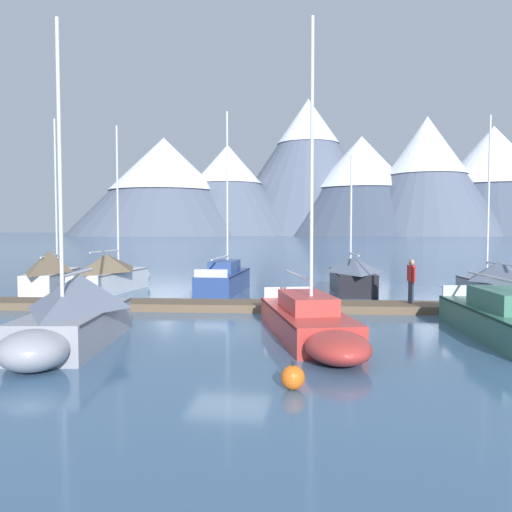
% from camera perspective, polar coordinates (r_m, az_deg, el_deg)
% --- Properties ---
extents(ground_plane, '(700.00, 700.00, 0.00)m').
position_cam_1_polar(ground_plane, '(16.75, -2.95, -7.93)').
color(ground_plane, '#426689').
extents(mountain_west_summit, '(86.32, 86.32, 43.62)m').
position_cam_1_polar(mountain_west_summit, '(241.20, -9.94, 7.77)').
color(mountain_west_summit, slate).
rests_on(mountain_west_summit, ground).
extents(mountain_central_massif, '(69.58, 69.58, 41.36)m').
position_cam_1_polar(mountain_central_massif, '(243.46, -3.11, 7.37)').
color(mountain_central_massif, slate).
rests_on(mountain_central_massif, ground).
extents(mountain_shoulder_ridge, '(87.94, 87.94, 66.03)m').
position_cam_1_polar(mountain_shoulder_ridge, '(261.65, 5.67, 9.75)').
color(mountain_shoulder_ridge, slate).
rests_on(mountain_shoulder_ridge, ground).
extents(mountain_east_summit, '(78.42, 78.42, 44.52)m').
position_cam_1_polar(mountain_east_summit, '(243.84, 11.35, 7.80)').
color(mountain_east_summit, '#424C60').
rests_on(mountain_east_summit, ground).
extents(mountain_rear_spur, '(66.09, 66.09, 51.10)m').
position_cam_1_polar(mountain_rear_spur, '(240.00, 18.03, 8.59)').
color(mountain_rear_spur, slate).
rests_on(mountain_rear_spur, ground).
extents(mountain_north_horn, '(83.70, 83.70, 50.01)m').
position_cam_1_polar(mountain_north_horn, '(267.13, 24.31, 7.82)').
color(mountain_north_horn, '#4C566B').
rests_on(mountain_north_horn, ground).
extents(dock, '(24.82, 3.69, 0.30)m').
position_cam_1_polar(dock, '(20.61, -0.79, -5.45)').
color(dock, brown).
rests_on(dock, ground).
extents(sailboat_nearest_berth, '(2.90, 7.12, 8.92)m').
position_cam_1_polar(sailboat_nearest_berth, '(29.20, -21.13, -1.54)').
color(sailboat_nearest_berth, silver).
rests_on(sailboat_nearest_berth, ground).
extents(sailboat_second_berth, '(2.13, 6.84, 8.38)m').
position_cam_1_polar(sailboat_second_berth, '(27.38, -15.26, -1.84)').
color(sailboat_second_berth, white).
rests_on(sailboat_second_berth, ground).
extents(sailboat_mid_dock_port, '(2.61, 6.15, 8.40)m').
position_cam_1_polar(sailboat_mid_dock_port, '(15.03, -19.24, -5.89)').
color(sailboat_mid_dock_port, '#93939E').
rests_on(sailboat_mid_dock_port, ground).
extents(sailboat_mid_dock_starboard, '(1.72, 7.05, 9.11)m').
position_cam_1_polar(sailboat_mid_dock_starboard, '(26.72, -3.28, -2.43)').
color(sailboat_mid_dock_starboard, navy).
rests_on(sailboat_mid_dock_starboard, ground).
extents(sailboat_far_berth, '(3.59, 7.34, 9.02)m').
position_cam_1_polar(sailboat_far_berth, '(15.09, 5.97, -7.15)').
color(sailboat_far_berth, '#B2332D').
rests_on(sailboat_far_berth, ground).
extents(sailboat_outer_slip, '(2.36, 6.37, 6.86)m').
position_cam_1_polar(sailboat_outer_slip, '(26.72, 10.28, -2.07)').
color(sailboat_outer_slip, black).
rests_on(sailboat_outer_slip, ground).
extents(sailboat_end_of_dock, '(2.47, 7.16, 7.24)m').
position_cam_1_polar(sailboat_end_of_dock, '(16.44, 25.88, -6.42)').
color(sailboat_end_of_dock, '#336B56').
rests_on(sailboat_end_of_dock, ground).
extents(sailboat_last_slip, '(2.59, 6.14, 8.56)m').
position_cam_1_polar(sailboat_last_slip, '(26.85, 24.52, -2.34)').
color(sailboat_last_slip, '#93939E').
rests_on(sailboat_last_slip, ground).
extents(person_on_dock, '(0.28, 0.58, 1.69)m').
position_cam_1_polar(person_on_dock, '(21.07, 16.49, -2.33)').
color(person_on_dock, '#384256').
rests_on(person_on_dock, dock).
extents(mooring_buoy_channel_marker, '(0.48, 0.48, 0.56)m').
position_cam_1_polar(mooring_buoy_channel_marker, '(10.65, 4.03, -13.01)').
color(mooring_buoy_channel_marker, orange).
rests_on(mooring_buoy_channel_marker, ground).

